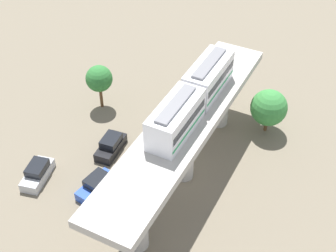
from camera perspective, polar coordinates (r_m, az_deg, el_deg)
The scene contains 8 objects.
ground_plane at distance 47.07m, azimuth 1.89°, elevation -5.97°, with size 120.00×120.00×0.00m, color #706654.
viaduct at distance 43.26m, azimuth 2.05°, elevation -0.99°, with size 5.20×28.00×7.22m.
train at distance 42.24m, azimuth 3.03°, elevation 3.55°, with size 2.64×13.55×3.24m.
parked_car_blue at distance 45.63m, azimuth -8.58°, elevation -7.12°, with size 2.42×4.43×1.76m.
parked_car_silver at distance 47.96m, azimuth -15.51°, elevation -5.50°, with size 2.68×4.49×1.76m.
parked_car_black at distance 49.38m, azimuth -6.93°, elevation -2.37°, with size 2.19×4.35×1.76m.
tree_near_viaduct at distance 51.12m, azimuth 12.10°, elevation 2.18°, with size 3.95×3.95×5.12m.
tree_mid_lot at distance 53.51m, azimuth -8.34°, elevation 5.67°, with size 3.03×3.03×5.44m.
Camera 1 is at (13.33, -29.47, 34.19)m, focal length 50.38 mm.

